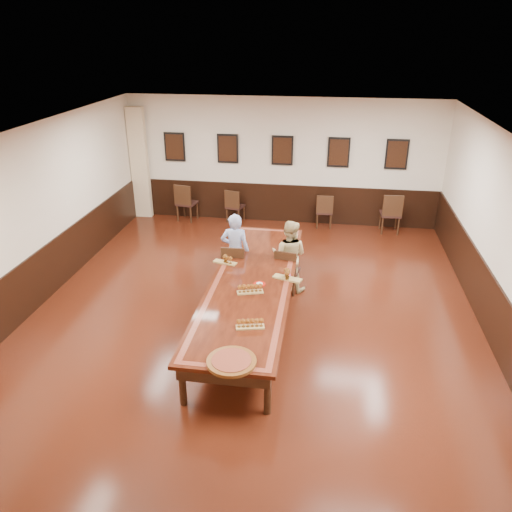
% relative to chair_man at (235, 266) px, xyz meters
% --- Properties ---
extents(floor, '(8.00, 10.00, 0.02)m').
position_rel_chair_man_xyz_m(floor, '(0.51, -1.09, -0.49)').
color(floor, black).
rests_on(floor, ground).
extents(ceiling, '(8.00, 10.00, 0.02)m').
position_rel_chair_man_xyz_m(ceiling, '(0.51, -1.09, 2.73)').
color(ceiling, white).
rests_on(ceiling, floor).
extents(wall_back, '(8.00, 0.02, 3.20)m').
position_rel_chair_man_xyz_m(wall_back, '(0.51, 3.92, 1.12)').
color(wall_back, beige).
rests_on(wall_back, floor).
extents(wall_front, '(8.00, 0.02, 3.20)m').
position_rel_chair_man_xyz_m(wall_front, '(0.51, -6.10, 1.12)').
color(wall_front, beige).
rests_on(wall_front, floor).
extents(wall_left, '(0.02, 10.00, 3.20)m').
position_rel_chair_man_xyz_m(wall_left, '(-3.50, -1.09, 1.12)').
color(wall_left, beige).
rests_on(wall_left, floor).
extents(wall_right, '(0.02, 10.00, 3.20)m').
position_rel_chair_man_xyz_m(wall_right, '(4.52, -1.09, 1.12)').
color(wall_right, beige).
rests_on(wall_right, floor).
extents(chair_man, '(0.46, 0.50, 0.95)m').
position_rel_chair_man_xyz_m(chair_man, '(0.00, 0.00, 0.00)').
color(chair_man, black).
rests_on(chair_man, floor).
extents(chair_woman, '(0.50, 0.53, 0.91)m').
position_rel_chair_man_xyz_m(chair_woman, '(1.03, 0.04, -0.02)').
color(chair_woman, black).
rests_on(chair_woman, floor).
extents(spare_chair_a, '(0.57, 0.60, 1.01)m').
position_rel_chair_man_xyz_m(spare_chair_a, '(-1.98, 3.60, 0.03)').
color(spare_chair_a, black).
rests_on(spare_chair_a, floor).
extents(spare_chair_b, '(0.51, 0.54, 0.89)m').
position_rel_chair_man_xyz_m(spare_chair_b, '(-0.69, 3.69, -0.03)').
color(spare_chair_b, black).
rests_on(spare_chair_b, floor).
extents(spare_chair_c, '(0.43, 0.47, 0.89)m').
position_rel_chair_man_xyz_m(spare_chair_c, '(1.64, 3.65, -0.03)').
color(spare_chair_c, black).
rests_on(spare_chair_c, floor).
extents(spare_chair_d, '(0.51, 0.55, 1.03)m').
position_rel_chair_man_xyz_m(spare_chair_d, '(3.28, 3.52, 0.04)').
color(spare_chair_d, black).
rests_on(spare_chair_d, floor).
extents(person_man, '(0.56, 0.38, 1.52)m').
position_rel_chair_man_xyz_m(person_man, '(-0.00, 0.10, 0.28)').
color(person_man, '#4C6ABF').
rests_on(person_man, floor).
extents(person_woman, '(0.79, 0.66, 1.43)m').
position_rel_chair_man_xyz_m(person_woman, '(1.05, 0.14, 0.24)').
color(person_woman, '#CDB980').
rests_on(person_woman, floor).
extents(pink_phone, '(0.09, 0.15, 0.01)m').
position_rel_chair_man_xyz_m(pink_phone, '(1.11, -0.74, 0.28)').
color(pink_phone, '#D54793').
rests_on(pink_phone, conference_table).
extents(curtain, '(0.45, 0.18, 2.90)m').
position_rel_chair_man_xyz_m(curtain, '(-3.24, 3.73, 0.97)').
color(curtain, '#D1B88F').
rests_on(curtain, floor).
extents(wainscoting, '(8.00, 10.00, 1.00)m').
position_rel_chair_man_xyz_m(wainscoting, '(0.51, -1.09, 0.02)').
color(wainscoting, black).
rests_on(wainscoting, floor).
extents(conference_table, '(1.40, 5.00, 0.76)m').
position_rel_chair_man_xyz_m(conference_table, '(0.51, -1.09, 0.13)').
color(conference_table, black).
rests_on(conference_table, floor).
extents(posters, '(6.14, 0.04, 0.74)m').
position_rel_chair_man_xyz_m(posters, '(0.51, 3.85, 1.42)').
color(posters, black).
rests_on(posters, wall_back).
extents(flight_a, '(0.46, 0.25, 0.17)m').
position_rel_chair_man_xyz_m(flight_a, '(-0.07, -0.45, 0.35)').
color(flight_a, olive).
rests_on(flight_a, conference_table).
extents(flight_b, '(0.53, 0.30, 0.19)m').
position_rel_chair_man_xyz_m(flight_b, '(1.11, -0.92, 0.36)').
color(flight_b, olive).
rests_on(flight_b, conference_table).
extents(flight_c, '(0.45, 0.25, 0.16)m').
position_rel_chair_man_xyz_m(flight_c, '(0.55, -1.50, 0.35)').
color(flight_c, olive).
rests_on(flight_c, conference_table).
extents(flight_d, '(0.43, 0.22, 0.16)m').
position_rel_chair_man_xyz_m(flight_d, '(0.72, -2.54, 0.35)').
color(flight_d, olive).
rests_on(flight_d, conference_table).
extents(red_plate_grp, '(0.21, 0.21, 0.03)m').
position_rel_chair_man_xyz_m(red_plate_grp, '(0.66, -1.20, 0.28)').
color(red_plate_grp, '#B1160B').
rests_on(red_plate_grp, conference_table).
extents(carved_platter, '(0.78, 0.78, 0.05)m').
position_rel_chair_man_xyz_m(carved_platter, '(0.61, -3.39, 0.30)').
color(carved_platter, '#582E11').
rests_on(carved_platter, conference_table).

